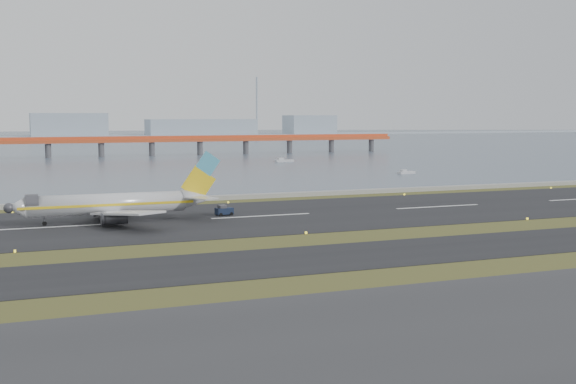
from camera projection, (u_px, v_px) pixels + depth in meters
name	position (u px, v px, depth m)	size (l,w,h in m)	color
ground	(325.00, 241.00, 112.02)	(1000.00, 1000.00, 0.00)	#354217
taxiway_strip	(360.00, 255.00, 100.89)	(1000.00, 18.00, 0.10)	black
runway_strip	(261.00, 216.00, 139.82)	(1000.00, 45.00, 0.10)	black
seawall	(219.00, 198.00, 167.57)	(1000.00, 2.50, 1.00)	gray
bay_water	(73.00, 142.00, 538.34)	(1400.00, 800.00, 1.30)	#485767
red_pier	(152.00, 141.00, 350.16)	(260.00, 5.00, 10.20)	#C64821
far_shoreline	(73.00, 130.00, 690.90)	(1400.00, 80.00, 60.50)	#99A7B5
airliner	(116.00, 204.00, 131.76)	(38.52, 32.89, 12.80)	silver
pushback_tug	(224.00, 210.00, 140.83)	(3.56, 2.41, 2.12)	#121B31
workboat_near	(406.00, 172.00, 242.44)	(6.89, 3.59, 1.60)	#BCBDC1
workboat_far	(284.00, 161.00, 304.33)	(7.99, 2.85, 1.91)	#BCBDC1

